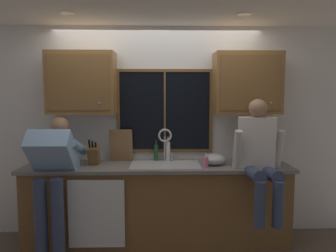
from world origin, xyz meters
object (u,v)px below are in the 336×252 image
object	(u,v)px
knife_block	(94,156)
bottle_tall_clear	(156,152)
person_standing	(54,170)
mixing_bowl	(214,159)
bottle_green_glass	(168,151)
cutting_board	(121,145)
soap_dispenser	(206,162)
person_sitting_on_counter	(259,153)

from	to	relation	value
knife_block	bottle_tall_clear	bearing A→B (deg)	17.08
person_standing	bottle_tall_clear	distance (m)	1.20
mixing_bowl	bottle_green_glass	bearing A→B (deg)	160.78
person_standing	bottle_tall_clear	world-z (taller)	person_standing
mixing_bowl	person_standing	bearing A→B (deg)	-171.21
cutting_board	bottle_tall_clear	bearing A→B (deg)	2.68
mixing_bowl	bottle_green_glass	size ratio (longest dim) A/B	0.86
soap_dispenser	bottle_tall_clear	xyz separation A→B (m)	(-0.55, 0.40, 0.04)
knife_block	bottle_green_glass	bearing A→B (deg)	11.00
person_standing	knife_block	bearing A→B (deg)	38.16
bottle_tall_clear	person_sitting_on_counter	bearing A→B (deg)	-24.08
person_sitting_on_counter	bottle_green_glass	bearing A→B (deg)	155.31
person_standing	knife_block	distance (m)	0.48
knife_block	mixing_bowl	size ratio (longest dim) A/B	1.21
person_sitting_on_counter	soap_dispenser	world-z (taller)	person_sitting_on_counter
person_standing	person_sitting_on_counter	size ratio (longest dim) A/B	1.18
mixing_bowl	knife_block	bearing A→B (deg)	179.32
knife_block	bottle_tall_clear	distance (m)	0.75
person_standing	person_sitting_on_counter	xyz separation A→B (m)	(2.20, 0.01, 0.17)
knife_block	soap_dispenser	bearing A→B (deg)	-8.08
bottle_green_glass	bottle_tall_clear	world-z (taller)	bottle_green_glass
person_standing	mixing_bowl	bearing A→B (deg)	8.79
cutting_board	soap_dispenser	distance (m)	1.05
bottle_green_glass	bottle_tall_clear	size ratio (longest dim) A/B	1.20
knife_block	bottle_tall_clear	xyz separation A→B (m)	(0.72, 0.22, -0.00)
person_sitting_on_counter	cutting_board	world-z (taller)	person_sitting_on_counter
person_sitting_on_counter	knife_block	world-z (taller)	person_sitting_on_counter
person_sitting_on_counter	knife_block	size ratio (longest dim) A/B	3.92
knife_block	person_sitting_on_counter	bearing A→B (deg)	-8.66
person_sitting_on_counter	soap_dispenser	xyz separation A→B (m)	(-0.56, 0.10, -0.12)
person_sitting_on_counter	soap_dispenser	size ratio (longest dim) A/B	7.54
soap_dispenser	bottle_tall_clear	distance (m)	0.68
knife_block	cutting_board	xyz separation A→B (m)	(0.29, 0.20, 0.09)
knife_block	bottle_green_glass	world-z (taller)	bottle_green_glass
cutting_board	bottle_tall_clear	size ratio (longest dim) A/B	1.53
person_standing	bottle_green_glass	xyz separation A→B (m)	(1.23, 0.46, 0.12)
cutting_board	person_sitting_on_counter	bearing A→B (deg)	-17.30
person_standing	mixing_bowl	xyz separation A→B (m)	(1.75, 0.27, 0.05)
person_sitting_on_counter	bottle_green_glass	xyz separation A→B (m)	(-0.97, 0.45, -0.06)
cutting_board	mixing_bowl	size ratio (longest dim) A/B	1.49
cutting_board	soap_dispenser	world-z (taller)	cutting_board
bottle_green_glass	soap_dispenser	bearing A→B (deg)	-40.53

